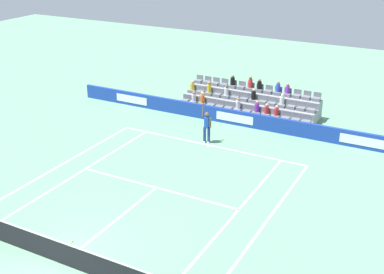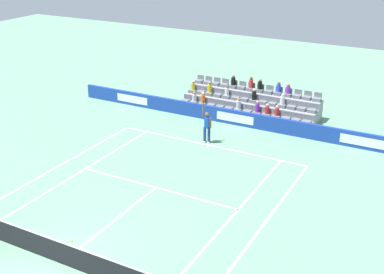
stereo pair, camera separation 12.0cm
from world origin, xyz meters
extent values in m
plane|color=#669E77|center=(0.00, 0.00, 0.00)|extent=(80.00, 80.00, 0.00)
cube|color=white|center=(0.00, -11.89, 0.00)|extent=(10.97, 0.10, 0.01)
cube|color=white|center=(0.00, -6.40, 0.00)|extent=(8.23, 0.10, 0.01)
cube|color=white|center=(0.00, -3.20, 0.00)|extent=(0.10, 6.40, 0.01)
cube|color=white|center=(4.12, -5.95, 0.00)|extent=(0.10, 11.89, 0.01)
cube|color=white|center=(-4.12, -5.95, 0.00)|extent=(0.10, 11.89, 0.01)
cube|color=white|center=(5.49, -5.95, 0.00)|extent=(0.10, 11.89, 0.01)
cube|color=white|center=(-5.49, -5.95, 0.00)|extent=(0.10, 11.89, 0.01)
cube|color=white|center=(0.00, -11.79, 0.00)|extent=(0.10, 0.20, 0.01)
cube|color=#193899|center=(0.00, -15.41, 0.45)|extent=(22.34, 0.20, 0.91)
cube|color=white|center=(-7.45, -15.30, 0.45)|extent=(2.38, 0.01, 0.51)
cube|color=white|center=(0.00, -15.30, 0.45)|extent=(2.38, 0.01, 0.51)
cube|color=white|center=(7.45, -15.30, 0.45)|extent=(2.38, 0.01, 0.51)
cube|color=black|center=(0.00, 0.00, 0.46)|extent=(11.77, 0.02, 0.92)
cube|color=white|center=(0.00, 0.00, 0.94)|extent=(11.77, 0.04, 0.04)
cylinder|color=navy|center=(0.18, -12.19, 0.45)|extent=(0.16, 0.16, 0.90)
cylinder|color=navy|center=(0.42, -12.14, 0.45)|extent=(0.16, 0.16, 0.90)
cube|color=white|center=(0.18, -12.19, 0.04)|extent=(0.17, 0.28, 0.08)
cube|color=white|center=(0.42, -12.14, 0.04)|extent=(0.17, 0.28, 0.08)
cube|color=#1947B2|center=(0.30, -12.17, 1.20)|extent=(0.29, 0.40, 0.60)
sphere|color=brown|center=(0.30, -12.17, 1.66)|extent=(0.24, 0.24, 0.24)
cylinder|color=brown|center=(0.52, -12.12, 1.81)|extent=(0.09, 0.09, 0.62)
cylinder|color=brown|center=(0.08, -12.16, 1.22)|extent=(0.09, 0.09, 0.56)
cylinder|color=black|center=(0.52, -12.12, 2.26)|extent=(0.04, 0.04, 0.28)
torus|color=red|center=(0.52, -12.12, 2.54)|extent=(0.09, 0.31, 0.31)
sphere|color=#D1E533|center=(0.52, -12.12, 2.82)|extent=(0.07, 0.07, 0.07)
cube|color=gray|center=(0.00, -16.48, 0.21)|extent=(8.68, 0.95, 0.42)
cube|color=slate|center=(-4.03, -16.48, 0.52)|extent=(0.48, 0.44, 0.20)
cube|color=slate|center=(-4.03, -16.68, 0.77)|extent=(0.48, 0.04, 0.30)
cube|color=slate|center=(-3.41, -16.48, 0.52)|extent=(0.48, 0.44, 0.20)
cube|color=slate|center=(-3.41, -16.68, 0.77)|extent=(0.48, 0.04, 0.30)
cube|color=slate|center=(-2.79, -16.48, 0.52)|extent=(0.48, 0.44, 0.20)
cube|color=slate|center=(-2.79, -16.68, 0.77)|extent=(0.48, 0.04, 0.30)
cube|color=slate|center=(-2.17, -16.48, 0.52)|extent=(0.48, 0.44, 0.20)
cube|color=slate|center=(-2.17, -16.68, 0.77)|extent=(0.48, 0.04, 0.30)
cube|color=slate|center=(-1.55, -16.48, 0.52)|extent=(0.48, 0.44, 0.20)
cube|color=slate|center=(-1.55, -16.68, 0.77)|extent=(0.48, 0.04, 0.30)
cube|color=slate|center=(-0.93, -16.48, 0.52)|extent=(0.48, 0.44, 0.20)
cube|color=slate|center=(-0.93, -16.68, 0.77)|extent=(0.48, 0.04, 0.30)
cube|color=slate|center=(-0.31, -16.48, 0.52)|extent=(0.48, 0.44, 0.20)
cube|color=slate|center=(-0.31, -16.68, 0.77)|extent=(0.48, 0.04, 0.30)
cube|color=slate|center=(0.31, -16.48, 0.52)|extent=(0.48, 0.44, 0.20)
cube|color=slate|center=(0.31, -16.68, 0.77)|extent=(0.48, 0.04, 0.30)
cube|color=slate|center=(0.93, -16.48, 0.52)|extent=(0.48, 0.44, 0.20)
cube|color=slate|center=(0.93, -16.68, 0.77)|extent=(0.48, 0.04, 0.30)
cube|color=slate|center=(1.55, -16.48, 0.52)|extent=(0.48, 0.44, 0.20)
cube|color=slate|center=(1.55, -16.68, 0.77)|extent=(0.48, 0.04, 0.30)
cube|color=slate|center=(2.17, -16.48, 0.52)|extent=(0.48, 0.44, 0.20)
cube|color=slate|center=(2.17, -16.68, 0.77)|extent=(0.48, 0.04, 0.30)
cube|color=slate|center=(2.79, -16.48, 0.52)|extent=(0.48, 0.44, 0.20)
cube|color=slate|center=(2.79, -16.68, 0.77)|extent=(0.48, 0.04, 0.30)
cube|color=slate|center=(3.41, -16.48, 0.52)|extent=(0.48, 0.44, 0.20)
cube|color=slate|center=(3.41, -16.68, 0.77)|extent=(0.48, 0.04, 0.30)
cube|color=slate|center=(4.03, -16.48, 0.52)|extent=(0.48, 0.44, 0.20)
cube|color=slate|center=(4.03, -16.68, 0.77)|extent=(0.48, 0.04, 0.30)
cube|color=gray|center=(0.00, -17.43, 0.42)|extent=(8.68, 0.95, 0.84)
cube|color=slate|center=(-4.03, -17.43, 0.94)|extent=(0.48, 0.44, 0.20)
cube|color=slate|center=(-4.03, -17.63, 1.19)|extent=(0.48, 0.04, 0.30)
cube|color=slate|center=(-3.41, -17.43, 0.94)|extent=(0.48, 0.44, 0.20)
cube|color=slate|center=(-3.41, -17.63, 1.19)|extent=(0.48, 0.04, 0.30)
cube|color=slate|center=(-2.79, -17.43, 0.94)|extent=(0.48, 0.44, 0.20)
cube|color=slate|center=(-2.79, -17.63, 1.19)|extent=(0.48, 0.04, 0.30)
cube|color=slate|center=(-2.17, -17.43, 0.94)|extent=(0.48, 0.44, 0.20)
cube|color=slate|center=(-2.17, -17.63, 1.19)|extent=(0.48, 0.04, 0.30)
cube|color=slate|center=(-1.55, -17.43, 0.94)|extent=(0.48, 0.44, 0.20)
cube|color=slate|center=(-1.55, -17.63, 1.19)|extent=(0.48, 0.04, 0.30)
cube|color=slate|center=(-0.93, -17.43, 0.94)|extent=(0.48, 0.44, 0.20)
cube|color=slate|center=(-0.93, -17.63, 1.19)|extent=(0.48, 0.04, 0.30)
cube|color=slate|center=(-0.31, -17.43, 0.94)|extent=(0.48, 0.44, 0.20)
cube|color=slate|center=(-0.31, -17.63, 1.19)|extent=(0.48, 0.04, 0.30)
cube|color=slate|center=(0.31, -17.43, 0.94)|extent=(0.48, 0.44, 0.20)
cube|color=slate|center=(0.31, -17.63, 1.19)|extent=(0.48, 0.04, 0.30)
cube|color=slate|center=(0.93, -17.43, 0.94)|extent=(0.48, 0.44, 0.20)
cube|color=slate|center=(0.93, -17.63, 1.19)|extent=(0.48, 0.04, 0.30)
cube|color=slate|center=(1.55, -17.43, 0.94)|extent=(0.48, 0.44, 0.20)
cube|color=slate|center=(1.55, -17.63, 1.19)|extent=(0.48, 0.04, 0.30)
cube|color=slate|center=(2.17, -17.43, 0.94)|extent=(0.48, 0.44, 0.20)
cube|color=slate|center=(2.17, -17.63, 1.19)|extent=(0.48, 0.04, 0.30)
cube|color=slate|center=(2.79, -17.43, 0.94)|extent=(0.48, 0.44, 0.20)
cube|color=slate|center=(2.79, -17.63, 1.19)|extent=(0.48, 0.04, 0.30)
cube|color=slate|center=(3.41, -17.43, 0.94)|extent=(0.48, 0.44, 0.20)
cube|color=slate|center=(3.41, -17.63, 1.19)|extent=(0.48, 0.04, 0.30)
cube|color=slate|center=(4.03, -17.43, 0.94)|extent=(0.48, 0.44, 0.20)
cube|color=slate|center=(4.03, -17.63, 1.19)|extent=(0.48, 0.04, 0.30)
cube|color=gray|center=(0.00, -18.38, 0.63)|extent=(8.68, 0.95, 1.26)
cube|color=slate|center=(-4.03, -18.38, 1.36)|extent=(0.48, 0.44, 0.20)
cube|color=slate|center=(-4.03, -18.58, 1.61)|extent=(0.48, 0.04, 0.30)
cube|color=slate|center=(-3.41, -18.38, 1.36)|extent=(0.48, 0.44, 0.20)
cube|color=slate|center=(-3.41, -18.58, 1.61)|extent=(0.48, 0.04, 0.30)
cube|color=slate|center=(-2.79, -18.38, 1.36)|extent=(0.48, 0.44, 0.20)
cube|color=slate|center=(-2.79, -18.58, 1.61)|extent=(0.48, 0.04, 0.30)
cube|color=slate|center=(-2.17, -18.38, 1.36)|extent=(0.48, 0.44, 0.20)
cube|color=slate|center=(-2.17, -18.58, 1.61)|extent=(0.48, 0.04, 0.30)
cube|color=slate|center=(-1.55, -18.38, 1.36)|extent=(0.48, 0.44, 0.20)
cube|color=slate|center=(-1.55, -18.58, 1.61)|extent=(0.48, 0.04, 0.30)
cube|color=slate|center=(-0.93, -18.38, 1.36)|extent=(0.48, 0.44, 0.20)
cube|color=slate|center=(-0.93, -18.58, 1.61)|extent=(0.48, 0.04, 0.30)
cube|color=slate|center=(-0.31, -18.38, 1.36)|extent=(0.48, 0.44, 0.20)
cube|color=slate|center=(-0.31, -18.58, 1.61)|extent=(0.48, 0.04, 0.30)
cube|color=slate|center=(0.31, -18.38, 1.36)|extent=(0.48, 0.44, 0.20)
cube|color=slate|center=(0.31, -18.58, 1.61)|extent=(0.48, 0.04, 0.30)
cube|color=slate|center=(0.93, -18.38, 1.36)|extent=(0.48, 0.44, 0.20)
cube|color=slate|center=(0.93, -18.58, 1.61)|extent=(0.48, 0.04, 0.30)
cube|color=slate|center=(1.55, -18.38, 1.36)|extent=(0.48, 0.44, 0.20)
cube|color=slate|center=(1.55, -18.58, 1.61)|extent=(0.48, 0.04, 0.30)
cube|color=slate|center=(2.17, -18.38, 1.36)|extent=(0.48, 0.44, 0.20)
cube|color=slate|center=(2.17, -18.58, 1.61)|extent=(0.48, 0.04, 0.30)
cube|color=slate|center=(2.79, -18.38, 1.36)|extent=(0.48, 0.44, 0.20)
cube|color=slate|center=(2.79, -18.58, 1.61)|extent=(0.48, 0.04, 0.30)
cube|color=slate|center=(3.41, -18.38, 1.36)|extent=(0.48, 0.44, 0.20)
cube|color=slate|center=(3.41, -18.58, 1.61)|extent=(0.48, 0.04, 0.30)
cube|color=slate|center=(4.03, -18.38, 1.36)|extent=(0.48, 0.44, 0.20)
cube|color=slate|center=(4.03, -18.58, 1.61)|extent=(0.48, 0.04, 0.30)
cylinder|color=red|center=(-1.55, -16.53, 0.84)|extent=(0.28, 0.28, 0.44)
sphere|color=#D3A884|center=(-1.55, -16.53, 1.16)|extent=(0.20, 0.20, 0.20)
cylinder|color=yellow|center=(4.03, -17.48, 1.25)|extent=(0.28, 0.28, 0.42)
sphere|color=#D3A884|center=(4.03, -17.48, 1.56)|extent=(0.20, 0.20, 0.20)
cylinder|color=black|center=(-0.31, -18.43, 1.70)|extent=(0.28, 0.28, 0.48)
sphere|color=#9E7251|center=(-0.31, -18.43, 2.04)|extent=(0.20, 0.20, 0.20)
cylinder|color=red|center=(-2.17, -16.53, 0.83)|extent=(0.28, 0.28, 0.43)
sphere|color=#D3A884|center=(-2.17, -16.53, 1.15)|extent=(0.20, 0.20, 0.20)
cylinder|color=yellow|center=(2.79, -17.48, 1.30)|extent=(0.28, 0.28, 0.51)
sphere|color=#9E7251|center=(2.79, -17.48, 1.65)|extent=(0.20, 0.20, 0.20)
cylinder|color=red|center=(0.31, -18.43, 1.73)|extent=(0.28, 0.28, 0.54)
sphere|color=brown|center=(0.31, -18.43, 2.10)|extent=(0.20, 0.20, 0.20)
cylinder|color=white|center=(-2.17, -17.48, 1.27)|extent=(0.28, 0.28, 0.46)
sphere|color=beige|center=(-2.17, -17.48, 1.60)|extent=(0.20, 0.20, 0.20)
cylinder|color=orange|center=(2.79, -16.53, 0.88)|extent=(0.28, 0.28, 0.51)
sphere|color=#D3A884|center=(2.79, -16.53, 1.23)|extent=(0.20, 0.20, 0.20)
cylinder|color=blue|center=(-1.55, -18.43, 1.70)|extent=(0.28, 0.28, 0.49)
sphere|color=#9E7251|center=(-1.55, -18.43, 2.05)|extent=(0.20, 0.20, 0.20)
cylinder|color=white|center=(3.41, -16.53, 0.84)|extent=(0.28, 0.28, 0.44)
sphere|color=#9E7251|center=(3.41, -16.53, 1.16)|extent=(0.20, 0.20, 0.20)
cylinder|color=black|center=(1.55, -18.43, 1.71)|extent=(0.28, 0.28, 0.49)
sphere|color=#9E7251|center=(1.55, -18.43, 2.05)|extent=(0.20, 0.20, 0.20)
cylinder|color=white|center=(0.31, -16.53, 0.88)|extent=(0.28, 0.28, 0.51)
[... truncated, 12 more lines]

